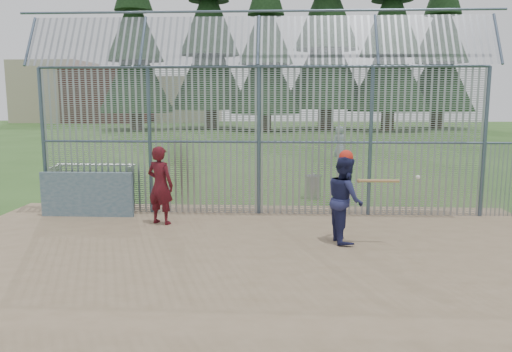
# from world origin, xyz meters

# --- Properties ---
(ground) EXTENTS (120.00, 120.00, 0.00)m
(ground) POSITION_xyz_m (0.00, 0.00, 0.00)
(ground) COLOR #2D511E
(ground) RESTS_ON ground
(dirt_infield) EXTENTS (14.00, 10.00, 0.02)m
(dirt_infield) POSITION_xyz_m (0.00, -0.50, 0.01)
(dirt_infield) COLOR #756047
(dirt_infield) RESTS_ON ground
(dugout_wall) EXTENTS (2.50, 0.12, 1.20)m
(dugout_wall) POSITION_xyz_m (-4.60, 2.90, 0.62)
(dugout_wall) COLOR #38566B
(dugout_wall) RESTS_ON dirt_infield
(batter) EXTENTS (0.87, 1.04, 1.92)m
(batter) POSITION_xyz_m (2.02, 0.84, 0.98)
(batter) COLOR #21244E
(batter) RESTS_ON dirt_infield
(onlooker) EXTENTS (0.85, 0.71, 1.98)m
(onlooker) POSITION_xyz_m (-2.43, 2.23, 1.01)
(onlooker) COLOR maroon
(onlooker) RESTS_ON dirt_infield
(bg_kid_standing) EXTENTS (0.99, 0.90, 1.70)m
(bg_kid_standing) POSITION_xyz_m (3.76, 17.39, 0.85)
(bg_kid_standing) COLOR gray
(bg_kid_standing) RESTS_ON ground
(batting_gear) EXTENTS (1.74, 0.35, 0.69)m
(batting_gear) POSITION_xyz_m (2.14, 0.82, 1.84)
(batting_gear) COLOR red
(batting_gear) RESTS_ON ground
(trash_can) EXTENTS (0.56, 0.56, 0.82)m
(trash_can) POSITION_xyz_m (1.63, 5.79, 0.38)
(trash_can) COLOR gray
(trash_can) RESTS_ON ground
(bleacher) EXTENTS (3.00, 0.95, 0.72)m
(bleacher) POSITION_xyz_m (-6.36, 7.89, 0.41)
(bleacher) COLOR gray
(bleacher) RESTS_ON ground
(backstop_fence) EXTENTS (20.09, 0.81, 5.30)m
(backstop_fence) POSITION_xyz_m (1.81, 3.43, 2.36)
(backstop_fence) COLOR #47566B
(backstop_fence) RESTS_ON ground
(conifer_row) EXTENTS (38.48, 12.26, 20.20)m
(conifer_row) POSITION_xyz_m (1.93, 41.51, 10.83)
(conifer_row) COLOR #332319
(conifer_row) RESTS_ON ground
(distant_buildings) EXTENTS (26.50, 10.50, 8.00)m
(distant_buildings) POSITION_xyz_m (-23.18, 56.49, 3.60)
(distant_buildings) COLOR brown
(distant_buildings) RESTS_ON ground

